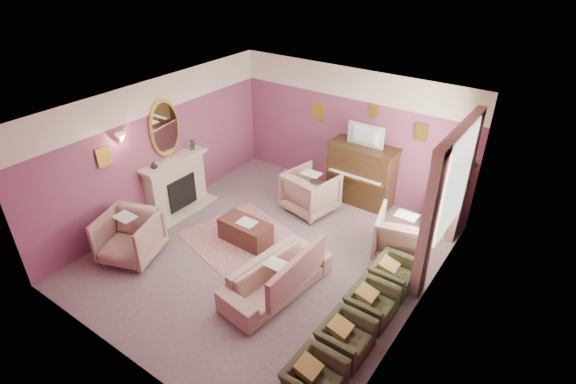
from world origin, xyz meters
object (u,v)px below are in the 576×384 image
Objects in this scene: floral_armchair_left at (311,190)px; side_table at (441,218)px; piano at (361,175)px; olive_chair_b at (346,334)px; television at (364,135)px; floral_armchair_front at (129,235)px; olive_chair_a at (315,375)px; olive_chair_d at (394,271)px; sofa at (277,272)px; olive_chair_c at (372,300)px; coffee_table at (245,231)px; floral_armchair_right at (404,233)px.

side_table is (2.54, 0.75, -0.14)m from floral_armchair_left.
olive_chair_b is at bearing -65.47° from piano.
television is 1.14× the size of side_table.
olive_chair_a is at bearing -6.15° from floral_armchair_front.
olive_chair_d is (4.22, 2.01, -0.17)m from floral_armchair_front.
floral_armchair_front is (-2.70, -0.79, 0.09)m from sofa.
olive_chair_c is 0.82m from olive_chair_d.
television is at bearing 120.60° from olive_chair_c.
television reaches higher than olive_chair_d.
coffee_table is 3.82m from side_table.
piano is 3.40m from sofa.
olive_chair_b reaches higher than coffee_table.
olive_chair_b is 1.00× the size of olive_chair_c.
olive_chair_d is (0.00, 2.46, 0.00)m from olive_chair_a.
piano is 1.87× the size of olive_chair_d.
floral_armchair_right is 1.31× the size of olive_chair_d.
side_table reaches higher than olive_chair_b.
olive_chair_a and olive_chair_c have the same top height.
piano is 0.70× the size of sofa.
olive_chair_a is (4.22, -0.45, -0.17)m from floral_armchair_front.
floral_armchair_left is at bearing 123.29° from olive_chair_a.
piano reaches higher than olive_chair_d.
floral_armchair_left is at bearing 153.08° from olive_chair_d.
floral_armchair_left reaches higher than olive_chair_d.
floral_armchair_right is at bearing 35.69° from floral_armchair_front.
olive_chair_b is (0.00, 0.82, 0.00)m from olive_chair_a.
olive_chair_a is at bearing -56.71° from floral_armchair_left.
sofa is 2.65× the size of olive_chair_a.
television is at bearing 140.69° from floral_armchair_right.
side_table is at bearing 62.98° from sofa.
olive_chair_c is (2.83, -0.38, 0.10)m from coffee_table.
floral_armchair_front is at bearing -175.05° from olive_chair_b.
olive_chair_c is at bearing 90.00° from olive_chair_a.
piano is 1.87× the size of olive_chair_b.
television is 3.64m from olive_chair_c.
sofa reaches higher than olive_chair_c.
olive_chair_a is 1.64m from olive_chair_c.
floral_armchair_left is at bearing -126.15° from piano.
olive_chair_a is 1.00× the size of olive_chair_b.
floral_armchair_front is at bearing -154.58° from olive_chair_d.
sofa reaches higher than olive_chair_d.
floral_armchair_left is at bearing 139.76° from olive_chair_c.
olive_chair_b is at bearing 4.95° from floral_armchair_front.
olive_chair_d is at bearing 25.42° from floral_armchair_front.
olive_chair_b is at bearing -85.11° from floral_armchair_right.
floral_armchair_right reaches higher than olive_chair_d.
olive_chair_c is at bearing -59.82° from piano.
piano is 1.42× the size of floral_armchair_front.
coffee_table is 1.53m from sofa.
olive_chair_b and olive_chair_d have the same top height.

